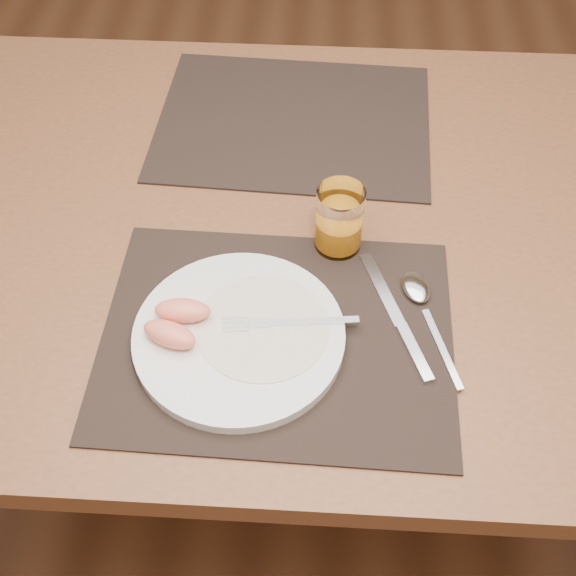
# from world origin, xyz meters

# --- Properties ---
(ground) EXTENTS (5.00, 5.00, 0.00)m
(ground) POSITION_xyz_m (0.00, 0.00, 0.00)
(ground) COLOR brown
(ground) RESTS_ON ground
(table) EXTENTS (1.40, 0.90, 0.75)m
(table) POSITION_xyz_m (0.00, 0.00, 0.67)
(table) COLOR brown
(table) RESTS_ON ground
(placemat_near) EXTENTS (0.46, 0.36, 0.00)m
(placemat_near) POSITION_xyz_m (-0.02, -0.22, 0.75)
(placemat_near) COLOR black
(placemat_near) RESTS_ON table
(placemat_far) EXTENTS (0.47, 0.37, 0.00)m
(placemat_far) POSITION_xyz_m (-0.02, 0.22, 0.75)
(placemat_far) COLOR black
(placemat_far) RESTS_ON table
(plate) EXTENTS (0.27, 0.27, 0.02)m
(plate) POSITION_xyz_m (-0.07, -0.23, 0.76)
(plate) COLOR white
(plate) RESTS_ON placemat_near
(plate_dressing) EXTENTS (0.17, 0.17, 0.00)m
(plate_dressing) POSITION_xyz_m (-0.04, -0.22, 0.77)
(plate_dressing) COLOR white
(plate_dressing) RESTS_ON plate
(fork) EXTENTS (0.18, 0.04, 0.00)m
(fork) POSITION_xyz_m (-0.02, -0.21, 0.77)
(fork) COLOR silver
(fork) RESTS_ON plate
(knife) EXTENTS (0.09, 0.21, 0.01)m
(knife) POSITION_xyz_m (0.14, -0.20, 0.76)
(knife) COLOR silver
(knife) RESTS_ON placemat_near
(spoon) EXTENTS (0.08, 0.19, 0.01)m
(spoon) POSITION_xyz_m (0.16, -0.15, 0.76)
(spoon) COLOR silver
(spoon) RESTS_ON placemat_near
(juice_glass) EXTENTS (0.07, 0.07, 0.10)m
(juice_glass) POSITION_xyz_m (0.05, -0.06, 0.80)
(juice_glass) COLOR white
(juice_glass) RESTS_ON placemat_near
(grapefruit_wedges) EXTENTS (0.09, 0.08, 0.03)m
(grapefruit_wedges) POSITION_xyz_m (-0.15, -0.23, 0.78)
(grapefruit_wedges) COLOR #FF8668
(grapefruit_wedges) RESTS_ON plate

